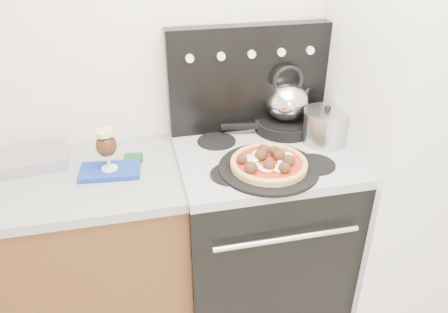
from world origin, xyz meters
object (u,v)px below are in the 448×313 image
object	(u,v)px
skillet	(285,125)
stove_body	(259,236)
base_cabinet	(25,270)
pizza_pan	(269,168)
beer_glass	(107,150)
fridge	(408,133)
tea_kettle	(287,98)
oven_mitt	(110,171)
pizza	(269,162)
stock_pot	(325,128)

from	to	relation	value
skillet	stove_body	bearing A→B (deg)	-130.72
base_cabinet	pizza_pan	distance (m)	1.20
base_cabinet	beer_glass	xyz separation A→B (m)	(0.44, -0.02, 0.58)
fridge	pizza_pan	bearing A→B (deg)	-170.80
tea_kettle	oven_mitt	bearing A→B (deg)	-157.14
oven_mitt	pizza	xyz separation A→B (m)	(0.65, -0.15, 0.05)
fridge	tea_kettle	world-z (taller)	fridge
beer_glass	stock_pot	distance (m)	0.97
skillet	fridge	bearing A→B (deg)	-23.21
tea_kettle	stock_pot	bearing A→B (deg)	-40.81
stock_pot	fridge	bearing A→B (deg)	-9.13
base_cabinet	beer_glass	distance (m)	0.73
pizza_pan	pizza	world-z (taller)	pizza
base_cabinet	fridge	size ratio (longest dim) A/B	0.76
beer_glass	pizza_pan	size ratio (longest dim) A/B	0.43
stove_body	pizza	world-z (taller)	pizza
pizza	tea_kettle	distance (m)	0.41
stock_pot	skillet	bearing A→B (deg)	129.36
pizza_pan	pizza	xyz separation A→B (m)	(-0.00, 0.00, 0.03)
oven_mitt	pizza_pan	size ratio (longest dim) A/B	0.59
beer_glass	tea_kettle	xyz separation A→B (m)	(0.84, 0.19, 0.07)
stock_pot	base_cabinet	bearing A→B (deg)	-179.46
skillet	tea_kettle	distance (m)	0.14
base_cabinet	stove_body	distance (m)	1.11
oven_mitt	beer_glass	bearing A→B (deg)	0.00
fridge	stock_pot	size ratio (longest dim) A/B	9.49
pizza_pan	tea_kettle	world-z (taller)	tea_kettle
fridge	stock_pot	distance (m)	0.40
skillet	tea_kettle	size ratio (longest dim) A/B	1.31
base_cabinet	tea_kettle	distance (m)	1.45
pizza_pan	oven_mitt	bearing A→B (deg)	167.07
base_cabinet	stove_body	world-z (taller)	stove_body
fridge	base_cabinet	bearing A→B (deg)	178.41
skillet	beer_glass	bearing A→B (deg)	-166.97
stove_body	skillet	distance (m)	0.57
oven_mitt	stock_pot	bearing A→B (deg)	1.86
base_cabinet	oven_mitt	distance (m)	0.65
stove_body	beer_glass	distance (m)	0.88
fridge	beer_glass	size ratio (longest dim) A/B	10.39
pizza_pan	stock_pot	size ratio (longest dim) A/B	2.10
fridge	skillet	distance (m)	0.57
beer_glass	tea_kettle	bearing A→B (deg)	13.03
tea_kettle	stove_body	bearing A→B (deg)	-120.89
beer_glass	stock_pot	xyz separation A→B (m)	(0.97, 0.03, -0.02)
stove_body	skillet	size ratio (longest dim) A/B	2.97
pizza_pan	beer_glass	bearing A→B (deg)	167.07
pizza	skillet	distance (m)	0.39
stove_body	oven_mitt	size ratio (longest dim) A/B	3.56
beer_glass	tea_kettle	distance (m)	0.87
fridge	pizza	bearing A→B (deg)	-170.80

